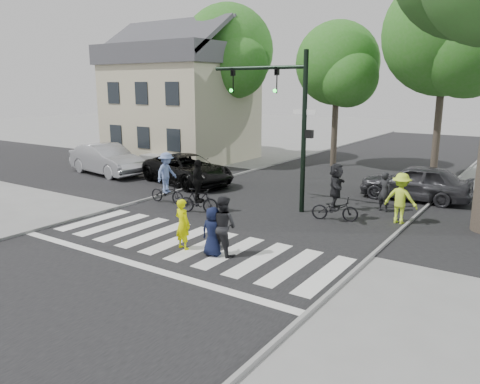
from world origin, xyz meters
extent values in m
plane|color=gray|center=(0.00, 0.00, 0.00)|extent=(120.00, 120.00, 0.00)
cube|color=black|center=(0.00, 5.00, 0.01)|extent=(10.00, 70.00, 0.01)
cube|color=black|center=(0.00, 8.00, 0.01)|extent=(70.00, 10.00, 0.01)
cube|color=gray|center=(-5.05, 5.00, 0.05)|extent=(0.10, 70.00, 0.10)
cube|color=gray|center=(5.05, 5.00, 0.05)|extent=(0.10, 70.00, 0.10)
cube|color=silver|center=(-4.50, 1.00, 0.01)|extent=(0.55, 3.00, 0.01)
cube|color=silver|center=(-3.50, 1.00, 0.01)|extent=(0.55, 3.00, 0.01)
cube|color=silver|center=(-2.50, 1.00, 0.01)|extent=(0.55, 3.00, 0.01)
cube|color=silver|center=(-1.50, 1.00, 0.01)|extent=(0.55, 3.00, 0.01)
cube|color=silver|center=(-0.50, 1.00, 0.01)|extent=(0.55, 3.00, 0.01)
cube|color=silver|center=(0.50, 1.00, 0.01)|extent=(0.55, 3.00, 0.01)
cube|color=silver|center=(1.50, 1.00, 0.01)|extent=(0.55, 3.00, 0.01)
cube|color=silver|center=(2.50, 1.00, 0.01)|extent=(0.55, 3.00, 0.01)
cube|color=silver|center=(3.50, 1.00, 0.01)|extent=(0.55, 3.00, 0.01)
cube|color=silver|center=(4.50, 1.00, 0.01)|extent=(0.55, 3.00, 0.01)
cube|color=silver|center=(0.00, -1.20, 0.01)|extent=(10.00, 0.30, 0.01)
cylinder|color=black|center=(1.20, 6.20, 3.00)|extent=(0.18, 0.18, 6.00)
cylinder|color=black|center=(-0.80, 6.20, 5.40)|extent=(4.00, 0.14, 0.14)
imported|color=black|center=(0.00, 6.20, 4.95)|extent=(0.16, 0.20, 1.00)
sphere|color=#19E533|center=(0.00, 6.08, 4.55)|extent=(0.14, 0.14, 0.14)
imported|color=black|center=(-2.00, 6.20, 4.95)|extent=(0.16, 0.20, 1.00)
sphere|color=#19E533|center=(-2.00, 6.08, 4.55)|extent=(0.14, 0.14, 0.14)
cube|color=black|center=(1.42, 6.20, 3.00)|extent=(0.28, 0.18, 0.30)
cube|color=#FF660C|center=(1.53, 6.20, 3.00)|extent=(0.02, 0.14, 0.20)
cube|color=white|center=(1.20, 6.20, 3.80)|extent=(0.90, 0.04, 0.18)
cylinder|color=brown|center=(-14.00, 16.20, 2.97)|extent=(0.36, 0.36, 5.95)
sphere|color=#2C791B|center=(-14.00, 16.20, 6.38)|extent=(5.20, 5.20, 5.20)
sphere|color=#2C791B|center=(-12.96, 15.42, 5.53)|extent=(3.64, 3.64, 3.64)
cylinder|color=brown|center=(-9.00, 15.70, 3.22)|extent=(0.36, 0.36, 6.44)
sphere|color=#2C791B|center=(-9.00, 15.70, 6.90)|extent=(5.80, 5.80, 5.80)
sphere|color=#2C791B|center=(-7.84, 14.83, 5.98)|extent=(4.06, 4.06, 4.06)
cylinder|color=brown|center=(-2.00, 16.80, 2.80)|extent=(0.36, 0.36, 5.60)
sphere|color=#2C791B|center=(-2.00, 16.80, 6.00)|extent=(4.80, 4.80, 4.80)
sphere|color=#2C791B|center=(-1.04, 16.08, 5.20)|extent=(3.36, 3.36, 3.36)
cylinder|color=brown|center=(4.00, 15.50, 3.36)|extent=(0.36, 0.36, 6.72)
sphere|color=#2C791B|center=(4.00, 15.50, 7.20)|extent=(6.00, 6.00, 6.00)
sphere|color=#2C791B|center=(5.20, 14.60, 6.24)|extent=(4.20, 4.20, 4.20)
cube|color=#BCB795|center=(-11.50, 14.00, 3.00)|extent=(8.00, 7.00, 6.00)
cube|color=#47474C|center=(-11.50, 14.00, 6.60)|extent=(8.40, 7.40, 1.20)
cube|color=#47474C|center=(-11.50, 12.15, 7.60)|extent=(8.40, 3.69, 2.44)
cube|color=#47474C|center=(-11.50, 15.85, 7.60)|extent=(8.40, 3.69, 2.44)
cube|color=black|center=(-13.90, 10.48, 1.70)|extent=(1.00, 0.06, 1.30)
cube|color=black|center=(-13.90, 10.48, 4.30)|extent=(1.00, 0.06, 1.30)
cube|color=black|center=(-11.50, 10.48, 1.70)|extent=(1.00, 0.06, 1.30)
cube|color=black|center=(-11.50, 10.48, 4.30)|extent=(1.00, 0.06, 1.30)
cube|color=black|center=(-9.10, 10.48, 1.70)|extent=(1.00, 0.06, 1.30)
cube|color=black|center=(-9.10, 10.48, 4.30)|extent=(1.00, 0.06, 1.30)
cube|color=gray|center=(-10.00, 10.20, 0.40)|extent=(2.00, 1.20, 0.80)
imported|color=#E1EB00|center=(0.16, 0.48, 0.76)|extent=(0.60, 0.44, 1.53)
imported|color=black|center=(1.23, 0.53, 0.71)|extent=(0.76, 0.55, 1.43)
imported|color=black|center=(1.43, 0.75, 0.87)|extent=(0.92, 0.76, 1.73)
imported|color=black|center=(-4.03, 4.37, 0.44)|extent=(1.69, 0.66, 0.87)
imported|color=#6379B0|center=(-4.03, 4.37, 1.27)|extent=(0.67, 1.11, 1.67)
imported|color=black|center=(-2.00, 3.88, 0.47)|extent=(1.63, 0.93, 0.94)
imported|color=black|center=(-2.00, 3.88, 1.24)|extent=(0.69, 1.03, 1.63)
imported|color=black|center=(2.71, 5.82, 0.43)|extent=(1.74, 1.03, 0.86)
imported|color=black|center=(2.71, 5.82, 1.26)|extent=(0.92, 1.61, 1.65)
imported|color=black|center=(-5.83, 7.79, 0.73)|extent=(5.68, 3.67, 1.46)
imported|color=#B6B7BD|center=(-11.12, 7.29, 0.83)|extent=(5.22, 2.46, 1.66)
imported|color=#353539|center=(4.30, 10.61, 0.77)|extent=(4.54, 1.92, 1.53)
imported|color=#D6FF33|center=(4.74, 6.76, 0.90)|extent=(1.21, 0.75, 1.79)
imported|color=black|center=(3.78, 8.03, 0.77)|extent=(0.64, 0.49, 1.55)
camera|label=1|loc=(8.91, -9.51, 4.74)|focal=35.00mm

